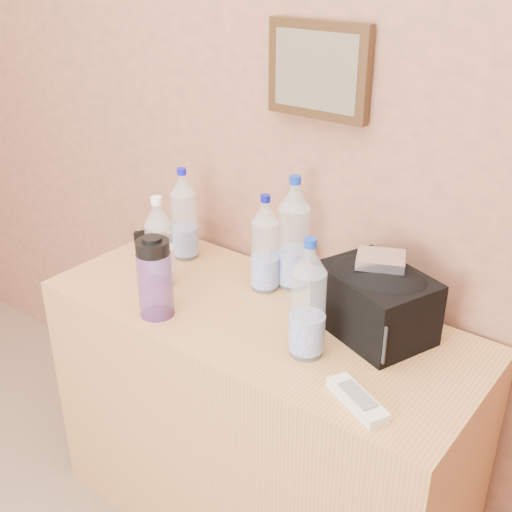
{
  "coord_description": "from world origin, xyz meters",
  "views": [
    {
      "loc": [
        0.88,
        0.52,
        1.71
      ],
      "look_at": [
        -0.04,
        1.71,
        0.96
      ],
      "focal_mm": 45.0,
      "sensor_mm": 36.0,
      "label": 1
    }
  ],
  "objects": [
    {
      "name": "foil_packet",
      "position": [
        0.25,
        1.84,
        0.99
      ],
      "size": [
        0.15,
        0.14,
        0.02
      ],
      "primitive_type": "cube",
      "rotation": [
        0.0,
        0.0,
        0.43
      ],
      "color": "white",
      "rests_on": "toiletry_bag"
    },
    {
      "name": "toiletry_bag",
      "position": [
        0.25,
        1.83,
        0.88
      ],
      "size": [
        0.34,
        0.29,
        0.19
      ],
      "primitive_type": null,
      "rotation": [
        0.0,
        0.0,
        -0.36
      ],
      "color": "black",
      "rests_on": "dresser"
    },
    {
      "name": "dresser",
      "position": [
        -0.04,
        1.72,
        0.39
      ],
      "size": [
        1.25,
        0.52,
        0.78
      ],
      "primitive_type": "cube",
      "color": "tan",
      "rests_on": "ground"
    },
    {
      "name": "sunglasses",
      "position": [
        -0.59,
        1.86,
        0.8
      ],
      "size": [
        0.16,
        0.11,
        0.04
      ],
      "primitive_type": null,
      "rotation": [
        0.0,
        0.0,
        0.41
      ],
      "color": "black",
      "rests_on": "dresser"
    },
    {
      "name": "pet_large_c",
      "position": [
        -0.06,
        1.91,
        0.93
      ],
      "size": [
        0.09,
        0.09,
        0.34
      ],
      "rotation": [
        0.0,
        0.0,
        -0.18
      ],
      "color": "silver",
      "rests_on": "dresser"
    },
    {
      "name": "nalgene_bottle",
      "position": [
        -0.26,
        1.55,
        0.9
      ],
      "size": [
        0.09,
        0.09,
        0.23
      ],
      "rotation": [
        0.0,
        0.0,
        -0.4
      ],
      "color": "#673A90",
      "rests_on": "dresser"
    },
    {
      "name": "ac_remote",
      "position": [
        0.37,
        1.55,
        0.79
      ],
      "size": [
        0.18,
        0.12,
        0.02
      ],
      "primitive_type": "cube",
      "rotation": [
        0.0,
        0.0,
        -0.44
      ],
      "color": "silver",
      "rests_on": "dresser"
    },
    {
      "name": "pet_large_a",
      "position": [
        -0.44,
        1.86,
        0.91
      ],
      "size": [
        0.08,
        0.08,
        0.3
      ],
      "rotation": [
        0.0,
        0.0,
        -0.0
      ],
      "color": "silver",
      "rests_on": "dresser"
    },
    {
      "name": "picture_frame",
      "position": [
        -0.04,
        1.98,
        1.4
      ],
      "size": [
        0.3,
        0.03,
        0.25
      ],
      "primitive_type": null,
      "color": "#382311",
      "rests_on": "room_shell"
    },
    {
      "name": "pet_large_d",
      "position": [
        0.17,
        1.64,
        0.92
      ],
      "size": [
        0.09,
        0.09,
        0.31
      ],
      "rotation": [
        0.0,
        0.0,
        -0.17
      ],
      "color": "silver",
      "rests_on": "dresser"
    },
    {
      "name": "pet_large_b",
      "position": [
        -0.11,
        1.85,
        0.91
      ],
      "size": [
        0.08,
        0.08,
        0.29
      ],
      "rotation": [
        0.0,
        0.0,
        0.15
      ],
      "color": "silver",
      "rests_on": "dresser"
    },
    {
      "name": "pet_small",
      "position": [
        -0.37,
        1.68,
        0.9
      ],
      "size": [
        0.08,
        0.08,
        0.28
      ],
      "rotation": [
        0.0,
        0.0,
        0.29
      ],
      "color": "silver",
      "rests_on": "dresser"
    }
  ]
}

